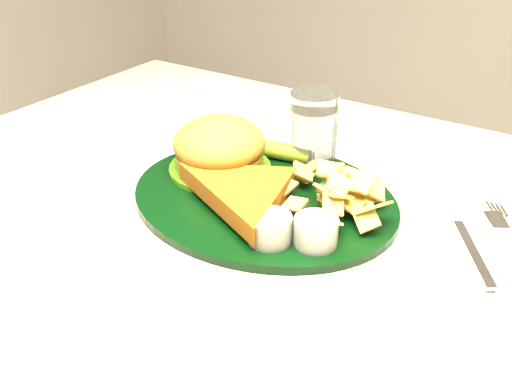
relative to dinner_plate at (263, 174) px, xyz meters
The scene contains 4 objects.
dinner_plate is the anchor object (origin of this frame).
water_glass 0.13m from the dinner_plate, 89.33° to the left, with size 0.07×0.07×0.11m, color silver.
fork_napkin 0.26m from the dinner_plate, ahead, with size 0.12×0.16×0.01m, color white, non-canonical shape.
ramekin 0.30m from the dinner_plate, 144.64° to the left, with size 0.05×0.05×0.03m, color white.
Camera 1 is at (0.27, -0.52, 1.12)m, focal length 40.00 mm.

